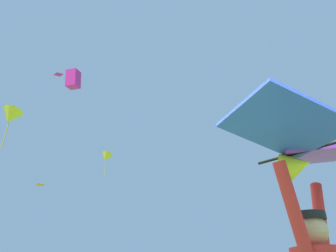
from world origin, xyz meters
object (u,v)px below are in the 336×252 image
Objects in this scene: held_stunt_kite at (302,148)px; distant_kite_magenta_mid_left at (73,79)px; distant_kite_yellow_low_left at (10,117)px; distant_kite_orange_high_right at (40,184)px; distant_kite_yellow_mid_right at (106,157)px; distant_kite_magenta_low_right at (58,74)px.

distant_kite_magenta_mid_left reaches higher than held_stunt_kite.
held_stunt_kite is at bearing -100.66° from distant_kite_magenta_mid_left.
distant_kite_yellow_low_left is 2.30× the size of distant_kite_orange_high_right.
distant_kite_orange_high_right is (3.08, 15.69, -3.68)m from distant_kite_magenta_mid_left.
distant_kite_yellow_low_left is at bearing -174.47° from distant_kite_magenta_mid_left.
distant_kite_yellow_mid_right is at bearing 48.78° from distant_kite_magenta_mid_left.
distant_kite_yellow_mid_right is 0.97× the size of distant_kite_yellow_low_left.
distant_kite_magenta_low_right is 0.71× the size of distant_kite_magenta_mid_left.
distant_kite_yellow_mid_right is (10.59, 26.44, 11.37)m from held_stunt_kite.
distant_kite_magenta_low_right is (-6.56, -0.70, 7.33)m from distant_kite_yellow_mid_right.
held_stunt_kite is 0.62× the size of distant_kite_yellow_mid_right.
distant_kite_magenta_low_right reaches higher than distant_kite_yellow_mid_right.
distant_kite_magenta_mid_left is 16.41m from distant_kite_orange_high_right.
distant_kite_magenta_mid_left is (-0.60, -7.47, -5.42)m from distant_kite_magenta_low_right.
held_stunt_kite is at bearing -98.91° from distant_kite_magenta_low_right.
distant_kite_yellow_mid_right reaches higher than held_stunt_kite.
distant_kite_magenta_mid_left is at bearing 79.34° from held_stunt_kite.
distant_kite_yellow_mid_right is 8.74m from distant_kite_orange_high_right.
distant_kite_yellow_low_left is 5.84m from distant_kite_magenta_mid_left.
distant_kite_yellow_mid_right reaches higher than distant_kite_yellow_low_left.
distant_kite_magenta_low_right reaches higher than held_stunt_kite.
distant_kite_magenta_low_right is at bearing 85.43° from distant_kite_magenta_mid_left.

